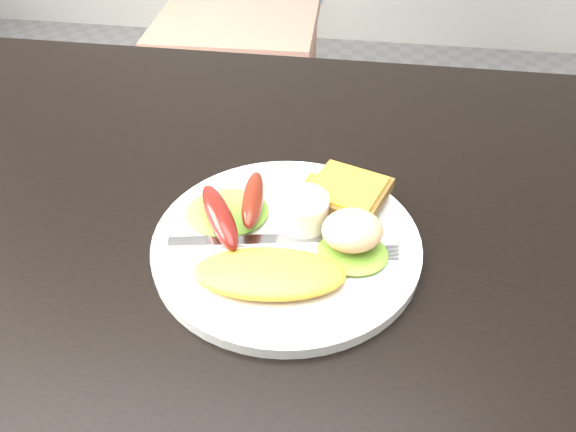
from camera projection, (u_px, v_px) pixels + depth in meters
The scene contains 14 objects.
dining_table at pixel (278, 246), 0.58m from camera, with size 1.20×0.80×0.04m, color black.
dining_chair at pixel (238, 24), 1.73m from camera, with size 0.48×0.48×0.06m, color tan.
person at pixel (435, 107), 0.94m from camera, with size 0.47×0.31×1.30m, color navy.
plate at pixel (286, 243), 0.54m from camera, with size 0.26×0.26×0.01m, color white.
lettuce_left at pixel (227, 212), 0.56m from camera, with size 0.08×0.08×0.01m, color #52902E.
lettuce_right at pixel (352, 253), 0.52m from camera, with size 0.07×0.06×0.01m, color #57902B.
omelette at pixel (269, 273), 0.49m from camera, with size 0.13×0.06×0.02m, color gold.
sausage_a at pixel (219, 216), 0.53m from camera, with size 0.02×0.10×0.02m, color maroon.
sausage_b at pixel (253, 199), 0.55m from camera, with size 0.02×0.09×0.02m, color maroon.
ramekin at pixel (302, 211), 0.54m from camera, with size 0.05×0.05×0.03m, color white.
toast_a at pixel (329, 201), 0.57m from camera, with size 0.06×0.06×0.01m, color brown.
toast_b at pixel (348, 193), 0.56m from camera, with size 0.07×0.07×0.01m, color brown.
potato_salad at pixel (352, 230), 0.51m from camera, with size 0.06×0.05×0.03m, color #F9EFB5.
fork at pixel (253, 241), 0.53m from camera, with size 0.16×0.01×0.00m, color #ADAFB7.
Camera 1 is at (0.07, -0.41, 1.13)m, focal length 35.00 mm.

